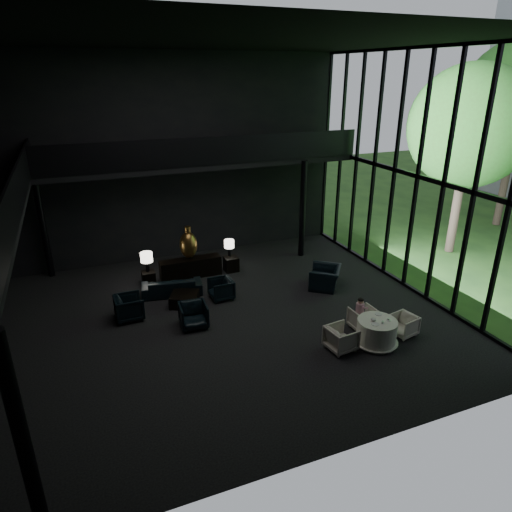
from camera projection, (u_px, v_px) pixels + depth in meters
name	position (u px, v px, depth m)	size (l,w,h in m)	color
floor	(223.00, 320.00, 14.29)	(14.00, 12.00, 0.02)	black
ceiling	(214.00, 38.00, 11.29)	(14.00, 12.00, 0.02)	black
wall_back	(172.00, 160.00, 17.94)	(14.00, 0.04, 8.00)	black
wall_front	(329.00, 280.00, 7.64)	(14.00, 0.04, 8.00)	black
curtain_wall	(418.00, 176.00, 15.21)	(0.20, 12.00, 8.00)	black
mezzanine_back	(204.00, 163.00, 17.43)	(12.00, 2.00, 0.25)	black
railing_left	(18.00, 191.00, 10.82)	(0.06, 12.00, 1.00)	black
railing_back	(211.00, 151.00, 16.35)	(12.00, 0.06, 1.00)	black
column_sw	(23.00, 444.00, 6.90)	(0.24, 0.24, 4.00)	black
column_nw	(43.00, 226.00, 16.69)	(0.24, 0.24, 4.00)	black
column_ne	(303.00, 210.00, 18.65)	(0.24, 0.24, 4.00)	black
tree_near	(470.00, 127.00, 17.88)	(4.80, 4.80, 7.65)	#382D23
console	(191.00, 268.00, 17.21)	(2.30, 0.52, 0.73)	black
bronze_urn	(188.00, 245.00, 16.99)	(0.66, 0.66, 1.23)	olive
side_table_left	(149.00, 278.00, 16.61)	(0.46, 0.46, 0.51)	black
table_lamp_left	(147.00, 258.00, 16.36)	(0.44, 0.44, 0.73)	black
side_table_right	(231.00, 264.00, 17.76)	(0.52, 0.52, 0.57)	black
table_lamp_right	(229.00, 245.00, 17.63)	(0.39, 0.39, 0.65)	black
sofa	(172.00, 284.00, 15.84)	(2.05, 0.60, 0.80)	black
lounge_armchair_west	(129.00, 305.00, 14.24)	(0.92, 0.87, 0.95)	black
lounge_armchair_east	(221.00, 288.00, 15.54)	(0.76, 0.71, 0.78)	black
lounge_armchair_south	(193.00, 313.00, 13.79)	(0.87, 0.81, 0.90)	black
window_armchair	(325.00, 273.00, 16.29)	(1.29, 0.84, 1.13)	black
coffee_table	(185.00, 299.00, 15.20)	(0.88, 0.88, 0.39)	black
dining_table	(376.00, 334.00, 12.95)	(1.27, 1.27, 0.75)	white
dining_chair_north	(363.00, 318.00, 13.71)	(0.69, 0.65, 0.71)	#9B958A
dining_chair_east	(403.00, 325.00, 13.41)	(0.61, 0.57, 0.63)	#BCBAB6
dining_chair_west	(341.00, 337.00, 12.67)	(0.75, 0.70, 0.77)	#ABA492
child	(360.00, 306.00, 13.66)	(0.25, 0.25, 0.54)	pink
plate_a	(375.00, 324.00, 12.60)	(0.22, 0.22, 0.01)	white
plate_b	(378.00, 314.00, 13.12)	(0.20, 0.20, 0.01)	white
saucer	(389.00, 320.00, 12.81)	(0.14, 0.14, 0.01)	white
coffee_cup	(388.00, 319.00, 12.81)	(0.07, 0.07, 0.06)	white
cereal_bowl	(373.00, 319.00, 12.78)	(0.15, 0.15, 0.08)	white
cream_pot	(383.00, 322.00, 12.63)	(0.06, 0.06, 0.07)	#99999E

